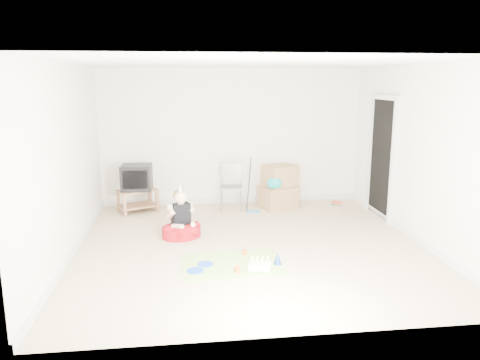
{
  "coord_description": "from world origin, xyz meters",
  "views": [
    {
      "loc": [
        -0.93,
        -6.43,
        2.38
      ],
      "look_at": [
        -0.1,
        0.4,
        0.9
      ],
      "focal_mm": 35.0,
      "sensor_mm": 36.0,
      "label": 1
    }
  ],
  "objects": [
    {
      "name": "birthday_cake",
      "position": [
        -0.0,
        -0.9,
        0.04
      ],
      "size": [
        0.33,
        0.29,
        0.14
      ],
      "color": "white",
      "rests_on": "party_mat"
    },
    {
      "name": "crt_tv",
      "position": [
        -1.79,
        2.01,
        0.65
      ],
      "size": [
        0.55,
        0.46,
        0.46
      ],
      "primitive_type": "cube",
      "rotation": [
        0.0,
        0.0,
        -0.04
      ],
      "color": "black",
      "rests_on": "tv_stand"
    },
    {
      "name": "blue_plate_far",
      "position": [
        -0.83,
        -0.85,
        0.01
      ],
      "size": [
        0.22,
        0.22,
        0.01
      ],
      "primitive_type": "cylinder",
      "rotation": [
        0.0,
        0.0,
        0.05
      ],
      "color": "#1642B3",
      "rests_on": "party_mat"
    },
    {
      "name": "folding_chair",
      "position": [
        -0.08,
        1.95,
        0.43
      ],
      "size": [
        0.45,
        0.43,
        0.88
      ],
      "color": "gray",
      "rests_on": "ground"
    },
    {
      "name": "ground",
      "position": [
        0.0,
        0.0,
        0.0
      ],
      "size": [
        5.0,
        5.0,
        0.0
      ],
      "primitive_type": "plane",
      "color": "#C6AE8E",
      "rests_on": "ground"
    },
    {
      "name": "blue_plate_near",
      "position": [
        -0.69,
        -0.66,
        0.01
      ],
      "size": [
        0.26,
        0.26,
        0.01
      ],
      "primitive_type": "cylinder",
      "rotation": [
        0.0,
        0.0,
        0.32
      ],
      "color": "#1642B3",
      "rests_on": "party_mat"
    },
    {
      "name": "book_pile",
      "position": [
        2.0,
        2.07,
        0.02
      ],
      "size": [
        0.23,
        0.27,
        0.05
      ],
      "color": "#246E39",
      "rests_on": "ground"
    },
    {
      "name": "tv_stand",
      "position": [
        -1.79,
        2.01,
        0.25
      ],
      "size": [
        0.79,
        0.66,
        0.42
      ],
      "color": "#946443",
      "rests_on": "ground"
    },
    {
      "name": "orange_cup_far",
      "position": [
        -0.3,
        -0.96,
        0.05
      ],
      "size": [
        0.08,
        0.08,
        0.08
      ],
      "primitive_type": "cylinder",
      "rotation": [
        0.0,
        0.0,
        -0.13
      ],
      "color": "#D75717",
      "rests_on": "party_mat"
    },
    {
      "name": "seated_woman",
      "position": [
        -1.0,
        0.51,
        0.19
      ],
      "size": [
        0.79,
        0.79,
        0.87
      ],
      "color": "#A70F19",
      "rests_on": "ground"
    },
    {
      "name": "cardboard_boxes",
      "position": [
        0.83,
        1.99,
        0.39
      ],
      "size": [
        0.76,
        0.69,
        0.8
      ],
      "color": "#9F784D",
      "rests_on": "ground"
    },
    {
      "name": "blue_party_hat",
      "position": [
        0.26,
        -0.75,
        0.09
      ],
      "size": [
        0.15,
        0.15,
        0.16
      ],
      "primitive_type": "cone",
      "rotation": [
        0.0,
        0.0,
        0.45
      ],
      "color": "#1A43B7",
      "rests_on": "party_mat"
    },
    {
      "name": "doorway_recess",
      "position": [
        2.48,
        1.2,
        1.02
      ],
      "size": [
        0.02,
        0.9,
        2.05
      ],
      "primitive_type": "cube",
      "color": "black",
      "rests_on": "ground"
    },
    {
      "name": "party_mat",
      "position": [
        -0.34,
        -0.67,
        0.0
      ],
      "size": [
        1.36,
        1.02,
        0.01
      ],
      "primitive_type": "cube",
      "rotation": [
        0.0,
        0.0,
        0.06
      ],
      "color": "#F23390",
      "rests_on": "ground"
    },
    {
      "name": "floor_mop",
      "position": [
        0.31,
        1.73,
        0.26
      ],
      "size": [
        0.26,
        0.31,
        0.98
      ],
      "color": "blue",
      "rests_on": "ground"
    },
    {
      "name": "orange_cup_near",
      "position": [
        -0.12,
        -0.36,
        0.04
      ],
      "size": [
        0.08,
        0.08,
        0.07
      ],
      "primitive_type": "cylinder",
      "rotation": [
        0.0,
        0.0,
        0.41
      ],
      "color": "#D75717",
      "rests_on": "party_mat"
    }
  ]
}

